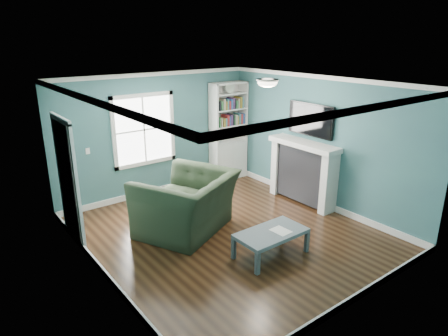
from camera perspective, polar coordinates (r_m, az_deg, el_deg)
floor at (r=7.10m, az=0.70°, el=-9.34°), size 5.00×5.00×0.00m
room_walls at (r=6.51m, az=0.76°, el=3.07°), size 5.00×5.00×5.00m
trim at (r=6.61m, az=0.75°, el=0.18°), size 4.50×5.00×2.60m
window at (r=8.45m, az=-11.37°, el=5.38°), size 1.40×0.06×1.50m
bookshelf at (r=9.49m, az=0.60°, el=3.89°), size 0.90×0.35×2.31m
fireplace at (r=8.31m, az=11.23°, el=-0.69°), size 0.44×1.58×1.30m
tv at (r=8.12m, az=12.28°, el=6.77°), size 0.06×1.10×0.65m
door at (r=6.93m, az=-21.44°, el=-1.72°), size 0.12×0.98×2.17m
ceiling_fixture at (r=6.99m, az=6.23°, el=12.10°), size 0.38×0.38×0.15m
light_switch at (r=8.08m, az=-18.89°, el=2.30°), size 0.08×0.01×0.12m
recliner at (r=6.95m, az=-5.39°, el=-3.73°), size 1.88×1.63×1.39m
coffee_table at (r=6.35m, az=6.76°, el=-9.43°), size 1.12×0.62×0.41m
paper_sheet at (r=6.36m, az=8.11°, el=-8.87°), size 0.25×0.31×0.00m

